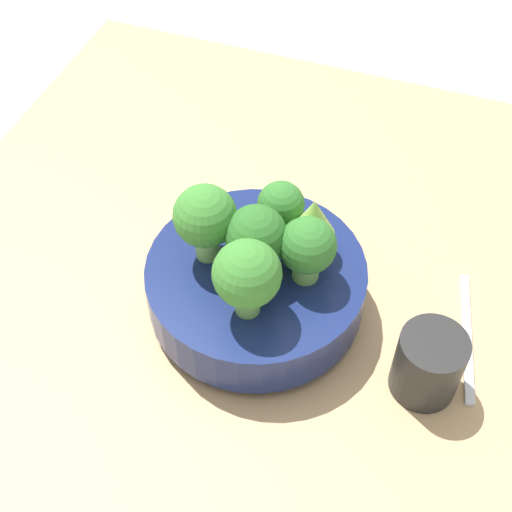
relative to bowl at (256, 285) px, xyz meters
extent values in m
plane|color=beige|center=(0.04, 0.01, -0.09)|extent=(6.00, 6.00, 0.00)
cube|color=tan|center=(0.04, 0.01, -0.06)|extent=(0.88, 0.85, 0.04)
cylinder|color=navy|center=(0.00, 0.00, -0.03)|extent=(0.11, 0.11, 0.01)
cylinder|color=navy|center=(0.00, 0.00, 0.00)|extent=(0.24, 0.24, 0.06)
cylinder|color=#7AB256|center=(0.00, 0.06, 0.05)|extent=(0.03, 0.03, 0.04)
sphere|color=#387A2D|center=(0.00, 0.06, 0.09)|extent=(0.07, 0.07, 0.07)
cylinder|color=#6BA34C|center=(0.04, -0.05, 0.05)|extent=(0.03, 0.03, 0.03)
cone|color=#84AD47|center=(0.04, -0.05, 0.09)|extent=(0.05, 0.05, 0.05)
cylinder|color=#6BA34C|center=(-0.05, -0.01, 0.05)|extent=(0.03, 0.03, 0.03)
sphere|color=#387A2D|center=(-0.05, -0.01, 0.09)|extent=(0.07, 0.07, 0.07)
cylinder|color=#609347|center=(0.00, 0.00, 0.04)|extent=(0.02, 0.02, 0.03)
sphere|color=#286023|center=(0.00, 0.00, 0.08)|extent=(0.07, 0.07, 0.07)
cylinder|color=#6BA34C|center=(0.01, -0.05, 0.04)|extent=(0.03, 0.03, 0.03)
sphere|color=#2D6B28|center=(0.01, -0.05, 0.08)|extent=(0.06, 0.06, 0.06)
cylinder|color=#609347|center=(0.06, -0.01, 0.04)|extent=(0.03, 0.03, 0.03)
sphere|color=#2D6B28|center=(0.06, -0.01, 0.07)|extent=(0.05, 0.05, 0.05)
cylinder|color=black|center=(-0.04, -0.20, 0.00)|extent=(0.07, 0.07, 0.08)
cube|color=silver|center=(0.04, -0.23, -0.04)|extent=(0.17, 0.04, 0.01)
camera|label=1|loc=(-0.45, -0.16, 0.62)|focal=50.00mm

